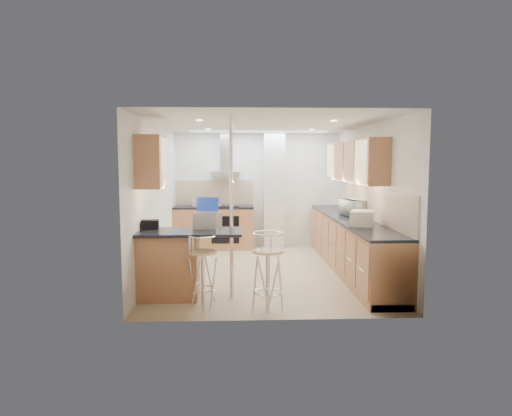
{
  "coord_description": "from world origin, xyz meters",
  "views": [
    {
      "loc": [
        -0.45,
        -7.67,
        1.91
      ],
      "look_at": [
        -0.12,
        0.2,
        1.07
      ],
      "focal_mm": 32.0,
      "sensor_mm": 36.0,
      "label": 1
    }
  ],
  "objects_px": {
    "bar_stool_near": "(203,270)",
    "microwave": "(355,208)",
    "laptop": "(207,220)",
    "bar_stool_end": "(268,271)",
    "bread_bin": "(362,218)"
  },
  "relations": [
    {
      "from": "microwave",
      "to": "bar_stool_end",
      "type": "relative_size",
      "value": 0.52
    },
    {
      "from": "bar_stool_near",
      "to": "bread_bin",
      "type": "xyz_separation_m",
      "value": [
        2.34,
        0.87,
        0.56
      ]
    },
    {
      "from": "laptop",
      "to": "bar_stool_near",
      "type": "height_order",
      "value": "laptop"
    },
    {
      "from": "laptop",
      "to": "microwave",
      "type": "bearing_deg",
      "value": 48.99
    },
    {
      "from": "laptop",
      "to": "bar_stool_near",
      "type": "bearing_deg",
      "value": -76.08
    },
    {
      "from": "laptop",
      "to": "bar_stool_end",
      "type": "bearing_deg",
      "value": -24.31
    },
    {
      "from": "bar_stool_near",
      "to": "bread_bin",
      "type": "bearing_deg",
      "value": 5.06
    },
    {
      "from": "bar_stool_near",
      "to": "bar_stool_end",
      "type": "relative_size",
      "value": 0.94
    },
    {
      "from": "bar_stool_near",
      "to": "bar_stool_end",
      "type": "height_order",
      "value": "bar_stool_end"
    },
    {
      "from": "bar_stool_near",
      "to": "bar_stool_end",
      "type": "distance_m",
      "value": 0.87
    },
    {
      "from": "microwave",
      "to": "bar_stool_end",
      "type": "distance_m",
      "value": 2.86
    },
    {
      "from": "bar_stool_end",
      "to": "bread_bin",
      "type": "bearing_deg",
      "value": -27.05
    },
    {
      "from": "laptop",
      "to": "bar_stool_end",
      "type": "xyz_separation_m",
      "value": [
        0.8,
        -0.73,
        -0.55
      ]
    },
    {
      "from": "bar_stool_near",
      "to": "microwave",
      "type": "bearing_deg",
      "value": 23.24
    },
    {
      "from": "laptop",
      "to": "bar_stool_near",
      "type": "distance_m",
      "value": 0.78
    }
  ]
}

